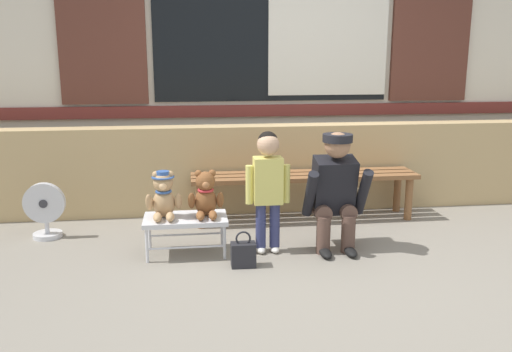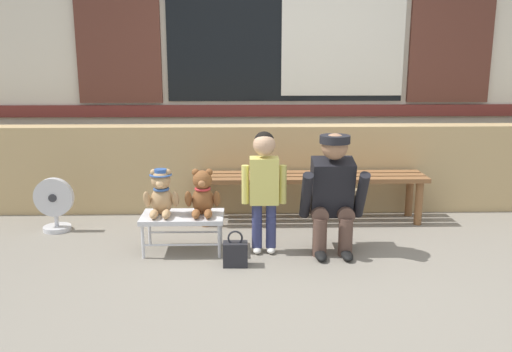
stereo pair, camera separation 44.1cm
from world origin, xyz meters
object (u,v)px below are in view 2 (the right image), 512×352
at_px(adult_crouching, 333,193).
at_px(floor_fan, 55,205).
at_px(teddy_bear_plain, 203,194).
at_px(teddy_bear_with_hat, 161,193).
at_px(handbag_on_ground, 235,253).
at_px(wooden_bench_long, 311,182).
at_px(small_display_bench, 183,219).
at_px(child_standing, 264,179).

bearing_deg(adult_crouching, floor_fan, 166.44).
xyz_separation_m(teddy_bear_plain, floor_fan, (-1.33, 0.52, -0.23)).
height_order(teddy_bear_with_hat, handbag_on_ground, teddy_bear_with_hat).
height_order(teddy_bear_with_hat, teddy_bear_plain, same).
bearing_deg(wooden_bench_long, teddy_bear_with_hat, -148.81).
bearing_deg(teddy_bear_with_hat, small_display_bench, -0.77).
height_order(handbag_on_ground, floor_fan, floor_fan).
relative_size(teddy_bear_plain, handbag_on_ground, 1.34).
bearing_deg(wooden_bench_long, teddy_bear_plain, -140.93).
relative_size(small_display_bench, teddy_bear_with_hat, 1.76).
bearing_deg(handbag_on_ground, teddy_bear_with_hat, 151.21).
bearing_deg(handbag_on_ground, adult_crouching, 19.70).
relative_size(wooden_bench_long, small_display_bench, 3.28).
relative_size(adult_crouching, handbag_on_ground, 3.49).
xyz_separation_m(wooden_bench_long, small_display_bench, (-1.10, -0.77, -0.11)).
bearing_deg(small_display_bench, teddy_bear_with_hat, 179.23).
bearing_deg(teddy_bear_with_hat, adult_crouching, -1.94).
height_order(wooden_bench_long, child_standing, child_standing).
xyz_separation_m(handbag_on_ground, floor_fan, (-1.59, 0.84, 0.14)).
relative_size(teddy_bear_plain, adult_crouching, 0.38).
bearing_deg(adult_crouching, wooden_bench_long, 95.02).
xyz_separation_m(child_standing, handbag_on_ground, (-0.22, -0.27, -0.50)).
height_order(wooden_bench_long, adult_crouching, adult_crouching).
relative_size(adult_crouching, floor_fan, 1.98).
xyz_separation_m(teddy_bear_plain, child_standing, (0.48, -0.04, 0.13)).
xyz_separation_m(teddy_bear_with_hat, adult_crouching, (1.33, -0.05, 0.01)).
height_order(teddy_bear_with_hat, adult_crouching, adult_crouching).
bearing_deg(teddy_bear_plain, child_standing, -4.95).
relative_size(wooden_bench_long, floor_fan, 4.37).
xyz_separation_m(small_display_bench, teddy_bear_with_hat, (-0.16, 0.00, 0.21)).
bearing_deg(adult_crouching, child_standing, 179.67).
xyz_separation_m(teddy_bear_with_hat, floor_fan, (-1.01, 0.52, -0.23)).
xyz_separation_m(wooden_bench_long, child_standing, (-0.47, -0.81, 0.22)).
height_order(adult_crouching, handbag_on_ground, adult_crouching).
distance_m(wooden_bench_long, teddy_bear_plain, 1.22).
relative_size(teddy_bear_with_hat, teddy_bear_plain, 1.00).
bearing_deg(teddy_bear_with_hat, teddy_bear_plain, -0.13).
height_order(wooden_bench_long, small_display_bench, wooden_bench_long).
bearing_deg(teddy_bear_plain, teddy_bear_with_hat, 179.87).
bearing_deg(small_display_bench, adult_crouching, -2.10).
bearing_deg(child_standing, wooden_bench_long, 60.00).
bearing_deg(teddy_bear_plain, adult_crouching, -2.51).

